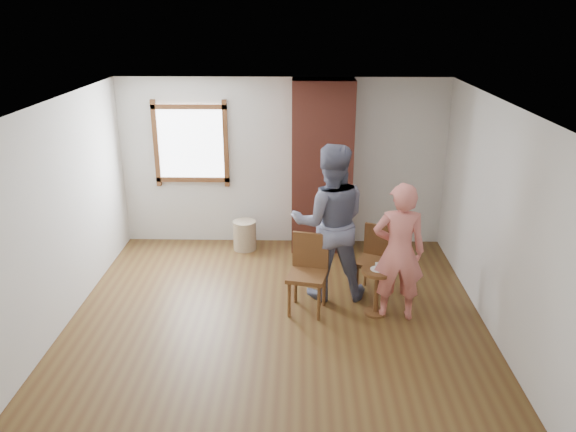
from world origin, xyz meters
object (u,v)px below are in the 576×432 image
at_px(person_pink, 399,252).
at_px(dining_chair_left, 308,269).
at_px(man, 330,223).
at_px(dining_chair_right, 377,256).
at_px(side_table, 377,284).
at_px(stoneware_crock, 245,235).

bearing_deg(person_pink, dining_chair_left, -5.86).
bearing_deg(man, dining_chair_left, 51.43).
relative_size(dining_chair_right, side_table, 1.51).
distance_m(stoneware_crock, person_pink, 2.90).
bearing_deg(dining_chair_right, dining_chair_left, -128.17).
distance_m(dining_chair_left, dining_chair_right, 1.01).
xyz_separation_m(stoneware_crock, dining_chair_right, (1.86, -1.35, 0.28)).
xyz_separation_m(man, person_pink, (0.79, -0.53, -0.16)).
bearing_deg(man, stoneware_crock, -52.23).
bearing_deg(dining_chair_left, dining_chair_right, 39.53).
relative_size(dining_chair_right, person_pink, 0.53).
relative_size(dining_chair_left, man, 0.48).
relative_size(dining_chair_right, man, 0.45).
distance_m(man, person_pink, 0.97).
height_order(dining_chair_right, person_pink, person_pink).
xyz_separation_m(stoneware_crock, person_pink, (2.02, -1.99, 0.62)).
height_order(stoneware_crock, dining_chair_left, dining_chair_left).
bearing_deg(side_table, stoneware_crock, 132.86).
height_order(stoneware_crock, side_table, side_table).
height_order(stoneware_crock, person_pink, person_pink).
relative_size(side_table, man, 0.30).
xyz_separation_m(dining_chair_right, person_pink, (0.16, -0.64, 0.35)).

